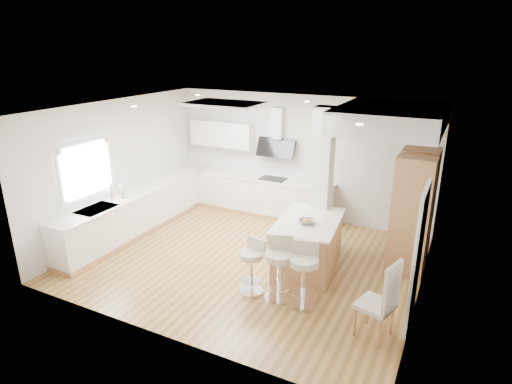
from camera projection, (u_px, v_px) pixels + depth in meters
The scene contains 18 objects.
ground at pixel (248, 259), 8.03m from camera, with size 6.00×6.00×0.00m, color #AA7B3F.
ceiling at pixel (248, 259), 8.03m from camera, with size 6.00×5.00×0.02m, color silver.
wall_back at pixel (299, 157), 9.68m from camera, with size 6.00×0.04×2.80m, color silver.
wall_left at pixel (120, 168), 8.84m from camera, with size 0.04×5.00×2.80m, color silver.
wall_right at pixel (428, 218), 6.30m from camera, with size 0.04×5.00×2.80m, color silver.
skylight at pixel (225, 104), 7.97m from camera, with size 4.10×2.10×0.06m.
window_left at pixel (85, 165), 7.97m from camera, with size 0.06×1.28×1.07m.
doorway_right at pixel (417, 259), 5.94m from camera, with size 0.05×1.00×2.10m.
counter_left at pixel (142, 209), 9.22m from camera, with size 0.63×4.50×1.35m.
counter_back at pixel (257, 185), 10.07m from camera, with size 3.62×0.63×2.50m.
pillar at pixel (322, 182), 7.93m from camera, with size 0.35×0.35×2.80m.
soffit at pixel (391, 118), 7.47m from camera, with size 1.78×2.20×0.40m.
oven_column at pixel (413, 209), 7.59m from camera, with size 0.63×1.21×2.10m.
peninsula at pixel (308, 244), 7.56m from camera, with size 1.19×1.65×1.02m.
bar_stool_a at pixel (252, 263), 6.84m from camera, with size 0.48×0.48×0.91m.
bar_stool_b at pixel (279, 266), 6.61m from camera, with size 0.60×0.60×1.04m.
bar_stool_c at pixel (304, 271), 6.45m from camera, with size 0.56×0.56×1.03m.
dining_chair at pixel (383, 299), 5.68m from camera, with size 0.57×0.57×1.18m.
Camera 1 is at (3.34, -6.35, 3.83)m, focal length 30.00 mm.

